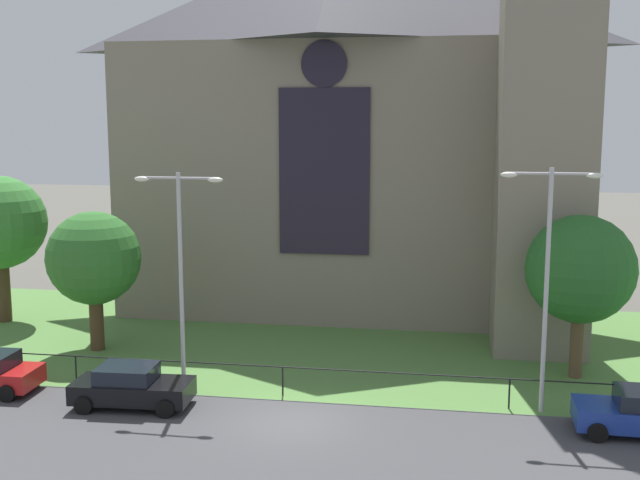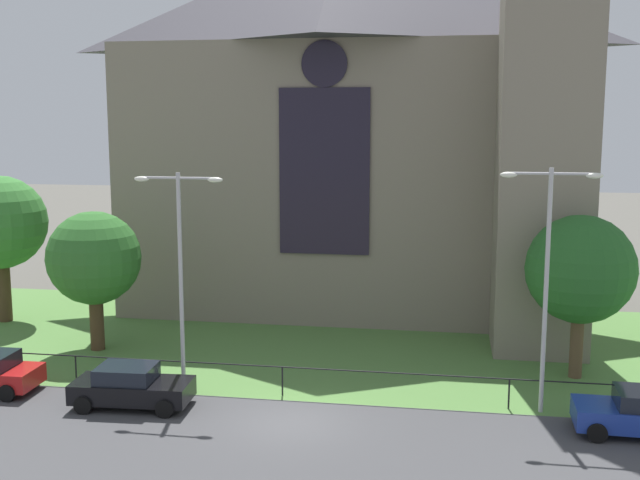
{
  "view_description": "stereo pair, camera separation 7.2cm",
  "coord_description": "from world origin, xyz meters",
  "px_view_note": "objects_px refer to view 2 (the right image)",
  "views": [
    {
      "loc": [
        5.06,
        -24.64,
        10.19
      ],
      "look_at": [
        -0.33,
        8.0,
        5.05
      ],
      "focal_mm": 43.56,
      "sensor_mm": 36.0,
      "label": 1
    },
    {
      "loc": [
        5.13,
        -24.63,
        10.19
      ],
      "look_at": [
        -0.33,
        8.0,
        5.05
      ],
      "focal_mm": 43.56,
      "sensor_mm": 36.0,
      "label": 2
    }
  ],
  "objects_px": {
    "tree_left_near": "(94,259)",
    "parked_car_black": "(131,386)",
    "streetlamp_near": "(180,254)",
    "streetlamp_far": "(547,260)",
    "church_building": "(354,118)",
    "tree_right_near": "(580,270)"
  },
  "relations": [
    {
      "from": "streetlamp_near",
      "to": "parked_car_black",
      "type": "height_order",
      "value": "streetlamp_near"
    },
    {
      "from": "tree_left_near",
      "to": "church_building",
      "type": "bearing_deg",
      "value": 46.62
    },
    {
      "from": "tree_right_near",
      "to": "parked_car_black",
      "type": "bearing_deg",
      "value": -159.77
    },
    {
      "from": "tree_left_near",
      "to": "streetlamp_far",
      "type": "height_order",
      "value": "streetlamp_far"
    },
    {
      "from": "tree_left_near",
      "to": "streetlamp_near",
      "type": "relative_size",
      "value": 0.75
    },
    {
      "from": "streetlamp_near",
      "to": "streetlamp_far",
      "type": "relative_size",
      "value": 0.96
    },
    {
      "from": "parked_car_black",
      "to": "tree_left_near",
      "type": "bearing_deg",
      "value": 121.3
    },
    {
      "from": "church_building",
      "to": "parked_car_black",
      "type": "bearing_deg",
      "value": -108.88
    },
    {
      "from": "tree_right_near",
      "to": "streetlamp_near",
      "type": "distance_m",
      "value": 15.5
    },
    {
      "from": "tree_left_near",
      "to": "parked_car_black",
      "type": "height_order",
      "value": "tree_left_near"
    },
    {
      "from": "tree_right_near",
      "to": "parked_car_black",
      "type": "distance_m",
      "value": 17.66
    },
    {
      "from": "tree_left_near",
      "to": "parked_car_black",
      "type": "relative_size",
      "value": 1.46
    },
    {
      "from": "parked_car_black",
      "to": "streetlamp_far",
      "type": "bearing_deg",
      "value": 4.74
    },
    {
      "from": "tree_right_near",
      "to": "streetlamp_far",
      "type": "xyz_separation_m",
      "value": [
        -1.78,
        -4.08,
        1.06
      ]
    },
    {
      "from": "tree_left_near",
      "to": "streetlamp_near",
      "type": "bearing_deg",
      "value": -38.74
    },
    {
      "from": "tree_left_near",
      "to": "tree_right_near",
      "type": "xyz_separation_m",
      "value": [
        20.53,
        -0.42,
        0.25
      ]
    },
    {
      "from": "tree_left_near",
      "to": "streetlamp_near",
      "type": "xyz_separation_m",
      "value": [
        5.61,
        -4.5,
        1.14
      ]
    },
    {
      "from": "tree_right_near",
      "to": "streetlamp_near",
      "type": "relative_size",
      "value": 0.79
    },
    {
      "from": "streetlamp_far",
      "to": "church_building",
      "type": "bearing_deg",
      "value": 119.24
    },
    {
      "from": "church_building",
      "to": "parked_car_black",
      "type": "xyz_separation_m",
      "value": [
        -5.88,
        -17.18,
        -9.53
      ]
    },
    {
      "from": "tree_left_near",
      "to": "streetlamp_near",
      "type": "height_order",
      "value": "streetlamp_near"
    },
    {
      "from": "church_building",
      "to": "tree_left_near",
      "type": "bearing_deg",
      "value": -133.38
    }
  ]
}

